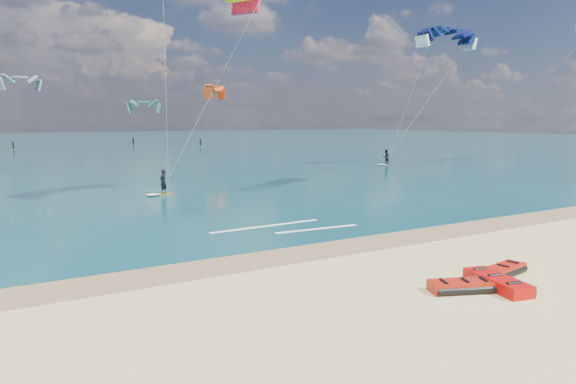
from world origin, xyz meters
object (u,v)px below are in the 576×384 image
at_px(kitesurfer_main, 189,67).
at_px(kitesurfer_far, 418,90).
at_px(packed_kite_right, 497,288).
at_px(packed_kite_mid, 462,291).
at_px(packed_kite_left, 501,275).

height_order(kitesurfer_main, kitesurfer_far, kitesurfer_main).
distance_m(packed_kite_right, kitesurfer_far, 44.10).
bearing_deg(packed_kite_mid, kitesurfer_far, 69.56).
bearing_deg(packed_kite_right, kitesurfer_main, 17.04).
bearing_deg(packed_kite_mid, packed_kite_right, 5.56).
bearing_deg(packed_kite_left, packed_kite_mid, -178.81).
bearing_deg(kitesurfer_far, packed_kite_mid, -151.31).
bearing_deg(kitesurfer_main, packed_kite_mid, -103.83).
height_order(packed_kite_right, kitesurfer_main, kitesurfer_main).
distance_m(kitesurfer_main, kitesurfer_far, 31.77).
xyz_separation_m(packed_kite_mid, packed_kite_right, (1.20, -0.34, 0.00)).
xyz_separation_m(packed_kite_left, packed_kite_mid, (-2.43, -0.47, 0.00)).
bearing_deg(packed_kite_left, kitesurfer_far, 40.47).
bearing_deg(kitesurfer_far, packed_kite_right, -149.82).
bearing_deg(kitesurfer_main, packed_kite_right, -100.83).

